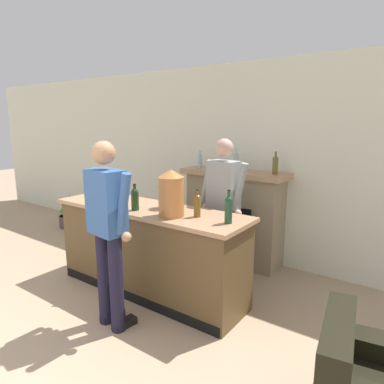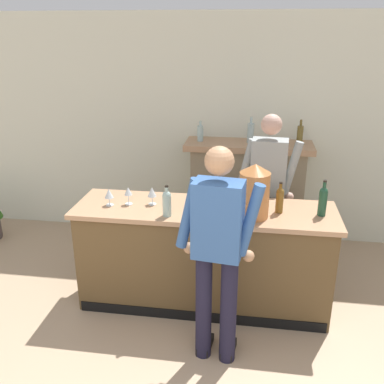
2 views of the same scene
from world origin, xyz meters
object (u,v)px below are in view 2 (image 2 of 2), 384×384
(person_bartender, at_px, (267,189))
(wine_bottle_chardonnay_pale, at_px, (323,200))
(person_customer, at_px, (217,249))
(wine_glass_by_dispenser, at_px, (152,192))
(ice_bucket_steel, at_px, (226,195))
(wine_glass_back_row, at_px, (109,194))
(wine_bottle_rose_blush, at_px, (280,199))
(wine_glass_mid_counter, at_px, (128,192))
(fireplace_stone, at_px, (246,193))
(wine_bottle_port_short, at_px, (199,201))
(copper_dispenser, at_px, (254,191))
(wine_bottle_burgundy_dark, at_px, (167,202))

(person_bartender, height_order, wine_bottle_chardonnay_pale, person_bartender)
(person_customer, bearing_deg, wine_glass_by_dispenser, 131.70)
(ice_bucket_steel, height_order, wine_glass_back_row, ice_bucket_steel)
(person_bartender, bearing_deg, wine_bottle_rose_blush, -82.41)
(wine_glass_mid_counter, xyz_separation_m, wine_glass_back_row, (-0.17, -0.05, -0.01))
(fireplace_stone, distance_m, wine_glass_mid_counter, 1.80)
(person_bartender, xyz_separation_m, wine_bottle_chardonnay_pale, (0.45, -0.68, 0.17))
(wine_glass_mid_counter, bearing_deg, wine_glass_by_dispenser, 8.06)
(wine_glass_back_row, bearing_deg, person_customer, -32.58)
(wine_bottle_port_short, bearing_deg, wine_glass_by_dispenser, 157.78)
(person_customer, distance_m, person_bartender, 1.46)
(fireplace_stone, relative_size, wine_glass_by_dispenser, 9.45)
(wine_bottle_rose_blush, distance_m, wine_glass_by_dispenser, 1.16)
(fireplace_stone, xyz_separation_m, copper_dispenser, (0.08, -1.49, 0.59))
(wine_glass_by_dispenser, height_order, wine_glass_mid_counter, same)
(copper_dispenser, relative_size, wine_glass_mid_counter, 2.82)
(fireplace_stone, xyz_separation_m, ice_bucket_steel, (-0.17, -1.26, 0.45))
(person_bartender, bearing_deg, ice_bucket_steel, -124.48)
(wine_glass_by_dispenser, distance_m, wine_glass_back_row, 0.39)
(ice_bucket_steel, bearing_deg, person_bartender, 55.52)
(wine_bottle_port_short, relative_size, wine_glass_by_dispenser, 1.71)
(fireplace_stone, height_order, wine_glass_mid_counter, fireplace_stone)
(wine_bottle_burgundy_dark, distance_m, wine_bottle_chardonnay_pale, 1.35)
(person_bartender, bearing_deg, person_customer, -105.54)
(fireplace_stone, relative_size, wine_glass_back_row, 9.93)
(copper_dispenser, bearing_deg, wine_glass_by_dispenser, 170.98)
(ice_bucket_steel, bearing_deg, wine_glass_by_dispenser, -173.40)
(wine_glass_mid_counter, bearing_deg, wine_bottle_chardonnay_pale, 0.06)
(fireplace_stone, distance_m, ice_bucket_steel, 1.35)
(ice_bucket_steel, bearing_deg, wine_bottle_burgundy_dark, -147.15)
(wine_bottle_port_short, bearing_deg, wine_glass_back_row, 172.83)
(person_customer, distance_m, wine_bottle_chardonnay_pale, 1.13)
(person_customer, height_order, wine_bottle_chardonnay_pale, person_customer)
(wine_glass_mid_counter, relative_size, wine_glass_back_row, 1.05)
(wine_bottle_chardonnay_pale, bearing_deg, wine_bottle_burgundy_dark, -171.08)
(copper_dispenser, xyz_separation_m, wine_bottle_rose_blush, (0.23, 0.13, -0.11))
(fireplace_stone, height_order, wine_bottle_rose_blush, fireplace_stone)
(wine_bottle_burgundy_dark, bearing_deg, copper_dispenser, 6.93)
(copper_dispenser, relative_size, wine_bottle_rose_blush, 1.69)
(wine_bottle_burgundy_dark, bearing_deg, wine_bottle_port_short, 10.58)
(wine_glass_by_dispenser, xyz_separation_m, wine_glass_back_row, (-0.39, -0.08, -0.01))
(wine_glass_by_dispenser, xyz_separation_m, wine_glass_mid_counter, (-0.22, -0.03, 0.00))
(wine_bottle_port_short, distance_m, wine_bottle_chardonnay_pale, 1.08)
(wine_bottle_port_short, distance_m, wine_glass_by_dispenser, 0.50)
(person_customer, distance_m, wine_bottle_rose_blush, 0.90)
(copper_dispenser, distance_m, wine_bottle_chardonnay_pale, 0.61)
(person_customer, xyz_separation_m, wine_glass_mid_counter, (-0.90, 0.73, 0.14))
(ice_bucket_steel, height_order, wine_glass_by_dispenser, ice_bucket_steel)
(wine_bottle_burgundy_dark, xyz_separation_m, wine_bottle_chardonnay_pale, (1.34, 0.21, 0.02))
(fireplace_stone, relative_size, wine_bottle_rose_blush, 5.66)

